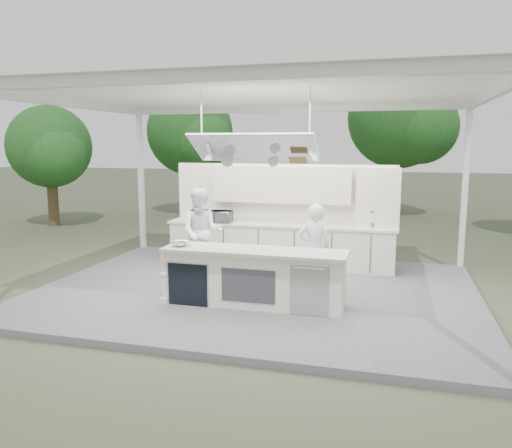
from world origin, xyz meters
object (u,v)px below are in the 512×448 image
(sous_chef, at_px, (202,232))
(demo_island, at_px, (253,277))
(back_counter, at_px, (279,244))
(head_chef, at_px, (314,248))

(sous_chef, bearing_deg, demo_island, -61.16)
(back_counter, xyz_separation_m, head_chef, (1.05, -1.77, 0.33))
(demo_island, relative_size, sous_chef, 1.72)
(back_counter, height_order, head_chef, head_chef)
(sous_chef, bearing_deg, back_counter, 27.56)
(head_chef, xyz_separation_m, sous_chef, (-2.39, 0.52, 0.09))
(back_counter, distance_m, sous_chef, 1.88)
(demo_island, xyz_separation_m, sous_chef, (-1.52, 1.56, 0.43))
(demo_island, xyz_separation_m, back_counter, (-0.18, 2.81, 0.00))
(demo_island, xyz_separation_m, head_chef, (0.87, 1.04, 0.34))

